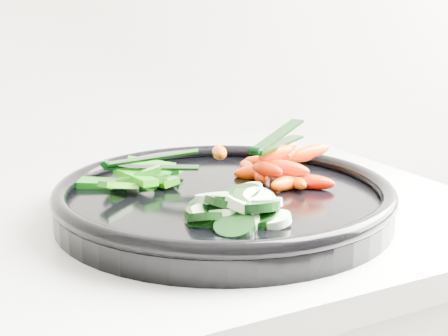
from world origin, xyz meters
name	(u,v)px	position (x,y,z in m)	size (l,w,h in m)	color
veggie_tray	(224,198)	(0.70, 1.61, 0.95)	(0.44, 0.44, 0.04)	black
cucumber_pile	(230,209)	(0.67, 1.54, 0.96)	(0.10, 0.12, 0.04)	black
carrot_pile	(277,165)	(0.78, 1.63, 0.97)	(0.15, 0.16, 0.05)	red
pepper_pile	(143,178)	(0.63, 1.69, 0.96)	(0.13, 0.10, 0.04)	#1D6209
tong_carrot	(277,140)	(0.78, 1.63, 1.00)	(0.10, 0.07, 0.02)	black
tong_pepper	(148,163)	(0.64, 1.69, 0.98)	(0.11, 0.07, 0.02)	black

